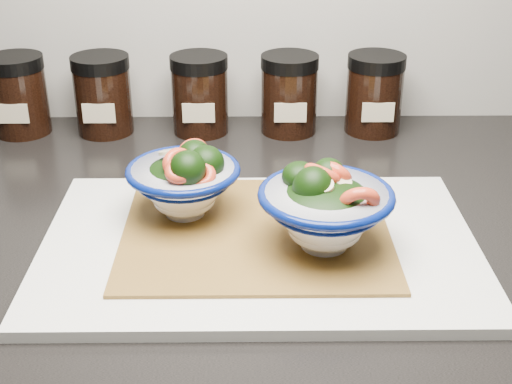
{
  "coord_description": "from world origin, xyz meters",
  "views": [
    {
      "loc": [
        0.11,
        0.72,
        1.29
      ],
      "look_at": [
        0.11,
        1.37,
        0.96
      ],
      "focal_mm": 50.0,
      "sensor_mm": 36.0,
      "label": 1
    }
  ],
  "objects_px": {
    "spice_jar_b": "(103,95)",
    "spice_jar_a": "(18,95)",
    "spice_jar_c": "(200,94)",
    "bowl_left": "(185,181)",
    "bowl_right": "(325,208)",
    "cutting_board": "(259,245)",
    "spice_jar_e": "(374,94)",
    "spice_jar_d": "(289,94)"
  },
  "relations": [
    {
      "from": "spice_jar_b",
      "to": "spice_jar_a",
      "type": "bearing_deg",
      "value": 180.0
    },
    {
      "from": "spice_jar_a",
      "to": "spice_jar_c",
      "type": "height_order",
      "value": "same"
    },
    {
      "from": "bowl_left",
      "to": "spice_jar_c",
      "type": "relative_size",
      "value": 1.1
    },
    {
      "from": "bowl_right",
      "to": "spice_jar_c",
      "type": "relative_size",
      "value": 1.2
    },
    {
      "from": "bowl_right",
      "to": "spice_jar_b",
      "type": "distance_m",
      "value": 0.45
    },
    {
      "from": "cutting_board",
      "to": "spice_jar_e",
      "type": "height_order",
      "value": "spice_jar_e"
    },
    {
      "from": "spice_jar_b",
      "to": "spice_jar_d",
      "type": "bearing_deg",
      "value": 0.0
    },
    {
      "from": "bowl_right",
      "to": "spice_jar_a",
      "type": "distance_m",
      "value": 0.53
    },
    {
      "from": "bowl_left",
      "to": "cutting_board",
      "type": "bearing_deg",
      "value": -32.92
    },
    {
      "from": "cutting_board",
      "to": "bowl_right",
      "type": "height_order",
      "value": "bowl_right"
    },
    {
      "from": "spice_jar_b",
      "to": "spice_jar_e",
      "type": "xyz_separation_m",
      "value": [
        0.39,
        0.0,
        0.0
      ]
    },
    {
      "from": "spice_jar_c",
      "to": "spice_jar_d",
      "type": "distance_m",
      "value": 0.13
    },
    {
      "from": "cutting_board",
      "to": "spice_jar_b",
      "type": "bearing_deg",
      "value": 123.24
    },
    {
      "from": "bowl_right",
      "to": "spice_jar_d",
      "type": "bearing_deg",
      "value": 92.83
    },
    {
      "from": "bowl_right",
      "to": "spice_jar_b",
      "type": "relative_size",
      "value": 1.2
    },
    {
      "from": "spice_jar_e",
      "to": "spice_jar_a",
      "type": "bearing_deg",
      "value": 180.0
    },
    {
      "from": "spice_jar_c",
      "to": "spice_jar_a",
      "type": "bearing_deg",
      "value": 180.0
    },
    {
      "from": "cutting_board",
      "to": "spice_jar_d",
      "type": "relative_size",
      "value": 3.98
    },
    {
      "from": "bowl_right",
      "to": "spice_jar_e",
      "type": "distance_m",
      "value": 0.36
    },
    {
      "from": "cutting_board",
      "to": "spice_jar_d",
      "type": "distance_m",
      "value": 0.34
    },
    {
      "from": "bowl_left",
      "to": "spice_jar_c",
      "type": "height_order",
      "value": "spice_jar_c"
    },
    {
      "from": "spice_jar_c",
      "to": "spice_jar_d",
      "type": "height_order",
      "value": "same"
    },
    {
      "from": "spice_jar_d",
      "to": "spice_jar_e",
      "type": "height_order",
      "value": "same"
    },
    {
      "from": "cutting_board",
      "to": "spice_jar_a",
      "type": "xyz_separation_m",
      "value": [
        -0.34,
        0.33,
        0.05
      ]
    },
    {
      "from": "bowl_left",
      "to": "spice_jar_a",
      "type": "bearing_deg",
      "value": 132.61
    },
    {
      "from": "spice_jar_a",
      "to": "spice_jar_e",
      "type": "height_order",
      "value": "same"
    },
    {
      "from": "bowl_left",
      "to": "spice_jar_e",
      "type": "relative_size",
      "value": 1.1
    },
    {
      "from": "spice_jar_b",
      "to": "bowl_right",
      "type": "bearing_deg",
      "value": -50.94
    },
    {
      "from": "cutting_board",
      "to": "spice_jar_c",
      "type": "height_order",
      "value": "spice_jar_c"
    },
    {
      "from": "cutting_board",
      "to": "spice_jar_b",
      "type": "relative_size",
      "value": 3.98
    },
    {
      "from": "spice_jar_b",
      "to": "spice_jar_d",
      "type": "height_order",
      "value": "same"
    },
    {
      "from": "bowl_right",
      "to": "spice_jar_e",
      "type": "xyz_separation_m",
      "value": [
        0.1,
        0.35,
        -0.0
      ]
    },
    {
      "from": "bowl_left",
      "to": "spice_jar_d",
      "type": "relative_size",
      "value": 1.1
    },
    {
      "from": "spice_jar_c",
      "to": "cutting_board",
      "type": "bearing_deg",
      "value": -76.47
    },
    {
      "from": "spice_jar_d",
      "to": "cutting_board",
      "type": "bearing_deg",
      "value": -98.1
    },
    {
      "from": "spice_jar_e",
      "to": "spice_jar_c",
      "type": "bearing_deg",
      "value": 180.0
    },
    {
      "from": "spice_jar_a",
      "to": "spice_jar_b",
      "type": "distance_m",
      "value": 0.12
    },
    {
      "from": "spice_jar_d",
      "to": "bowl_left",
      "type": "bearing_deg",
      "value": -114.15
    },
    {
      "from": "bowl_right",
      "to": "spice_jar_c",
      "type": "height_order",
      "value": "spice_jar_c"
    },
    {
      "from": "cutting_board",
      "to": "spice_jar_b",
      "type": "xyz_separation_m",
      "value": [
        -0.22,
        0.33,
        0.05
      ]
    },
    {
      "from": "spice_jar_a",
      "to": "spice_jar_e",
      "type": "bearing_deg",
      "value": 0.0
    },
    {
      "from": "bowl_right",
      "to": "spice_jar_b",
      "type": "height_order",
      "value": "spice_jar_b"
    }
  ]
}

